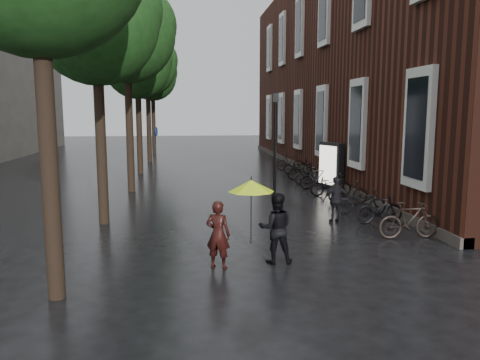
{
  "coord_description": "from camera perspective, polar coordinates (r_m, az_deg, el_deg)",
  "views": [
    {
      "loc": [
        -1.55,
        -7.81,
        3.52
      ],
      "look_at": [
        0.07,
        5.78,
        1.49
      ],
      "focal_mm": 35.0,
      "sensor_mm": 36.0,
      "label": 1
    }
  ],
  "objects": [
    {
      "name": "ad_lightbox",
      "position": [
        21.4,
        11.02,
        1.68
      ],
      "size": [
        0.32,
        1.41,
        2.12
      ],
      "rotation": [
        0.0,
        0.0,
        0.36
      ],
      "color": "black",
      "rests_on": "ground"
    },
    {
      "name": "ground",
      "position": [
        8.7,
        4.18,
        -15.44
      ],
      "size": [
        120.0,
        120.0,
        0.0
      ],
      "primitive_type": "plane",
      "color": "black"
    },
    {
      "name": "cycle_sign",
      "position": [
        25.37,
        -10.23,
        4.33
      ],
      "size": [
        0.14,
        0.49,
        2.67
      ],
      "rotation": [
        0.0,
        0.0,
        -0.16
      ],
      "color": "#262628",
      "rests_on": "ground"
    },
    {
      "name": "pedestrian_walking",
      "position": [
        15.07,
        11.65,
        -2.38
      ],
      "size": [
        0.89,
        0.42,
        1.48
      ],
      "primitive_type": "imported",
      "rotation": [
        0.0,
        0.0,
        3.21
      ],
      "color": "black",
      "rests_on": "ground"
    },
    {
      "name": "lime_umbrella",
      "position": [
        10.45,
        1.37,
        -0.72
      ],
      "size": [
        1.05,
        1.05,
        1.55
      ],
      "rotation": [
        0.0,
        0.0,
        -0.09
      ],
      "color": "black",
      "rests_on": "ground"
    },
    {
      "name": "street_trees",
      "position": [
        24.01,
        -13.04,
        14.96
      ],
      "size": [
        4.33,
        34.03,
        8.91
      ],
      "color": "black",
      "rests_on": "ground"
    },
    {
      "name": "lamp_post",
      "position": [
        18.56,
        4.3,
        5.4
      ],
      "size": [
        0.22,
        0.22,
        4.2
      ],
      "rotation": [
        0.0,
        0.0,
        -0.11
      ],
      "color": "black",
      "rests_on": "ground"
    },
    {
      "name": "parked_bicycles",
      "position": [
        20.71,
        10.4,
        -0.18
      ],
      "size": [
        2.11,
        15.83,
        1.05
      ],
      "color": "black",
      "rests_on": "ground"
    },
    {
      "name": "person_black",
      "position": [
        10.93,
        4.39,
        -5.86
      ],
      "size": [
        0.85,
        0.69,
        1.65
      ],
      "primitive_type": "imported",
      "rotation": [
        0.0,
        0.0,
        3.06
      ],
      "color": "black",
      "rests_on": "ground"
    },
    {
      "name": "person_burgundy",
      "position": [
        10.54,
        -2.69,
        -6.67
      ],
      "size": [
        0.67,
        0.57,
        1.55
      ],
      "primitive_type": "imported",
      "rotation": [
        0.0,
        0.0,
        2.72
      ],
      "color": "black",
      "rests_on": "ground"
    },
    {
      "name": "brick_building",
      "position": [
        29.9,
        17.37,
        12.8
      ],
      "size": [
        10.2,
        33.2,
        12.0
      ],
      "color": "#38160F",
      "rests_on": "ground"
    }
  ]
}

